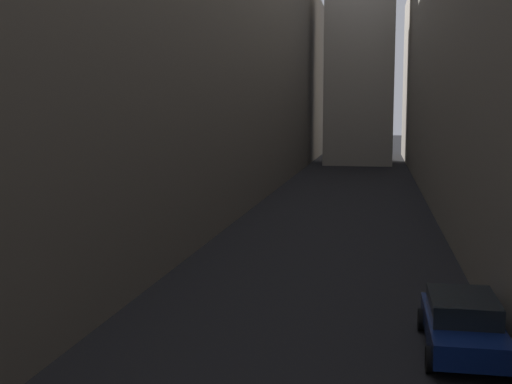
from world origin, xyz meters
The scene contains 3 objects.
ground_plane centered at (0.00, 48.00, 0.00)m, with size 264.00×264.00×0.00m, color black.
building_block_left centered at (-12.49, 50.00, 10.26)m, with size 13.98×108.00×20.52m, color #60594F.
parked_car_right_far centered at (4.40, 24.97, 0.76)m, with size 2.00×4.48×1.43m.
Camera 1 is at (2.18, 7.98, 6.08)m, focal length 46.76 mm.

